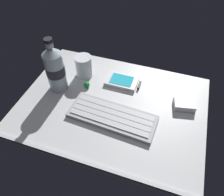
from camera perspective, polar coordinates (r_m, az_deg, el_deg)
The scene contains 7 objects.
ground_plane at distance 77.79cm, azimuth -0.05°, elevation -2.12°, with size 64.00×48.00×2.80cm.
keyboard at distance 72.64cm, azimuth 0.05°, elevation -4.73°, with size 29.63×12.78×1.70cm.
handheld_device at distance 84.25cm, azimuth 2.94°, elevation 4.27°, with size 12.82×7.65×1.50cm.
juice_cup at distance 86.42cm, azimuth -7.29°, elevation 7.99°, with size 6.40×6.40×8.50cm.
water_bottle at distance 79.50cm, azimuth -14.55°, elevation 7.41°, with size 6.73×6.73×20.80cm.
charger_block at distance 79.51cm, azimuth 18.24°, elevation -1.51°, with size 7.00×5.60×2.40cm, color white.
trackball_mouse at distance 82.90cm, azimuth -6.52°, elevation 3.46°, with size 2.20×2.20×2.20cm, color #198C33.
Camera 1 is at (16.33, -48.35, 57.92)cm, focal length 35.32 mm.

